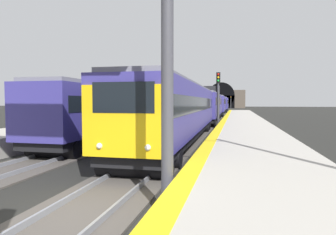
% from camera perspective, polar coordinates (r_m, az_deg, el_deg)
% --- Properties ---
extents(ground_plane, '(320.00, 320.00, 0.00)m').
position_cam_1_polar(ground_plane, '(7.51, -16.80, -17.83)').
color(ground_plane, black).
extents(platform_right, '(112.00, 4.02, 0.95)m').
position_cam_1_polar(platform_right, '(6.50, 19.09, -16.77)').
color(platform_right, '#ADA89E').
rests_on(platform_right, ground_plane).
extents(platform_right_edge_strip, '(112.00, 0.50, 0.01)m').
position_cam_1_polar(platform_right_edge_strip, '(6.40, 2.94, -12.38)').
color(platform_right_edge_strip, yellow).
rests_on(platform_right_edge_strip, platform_right).
extents(track_main_line, '(160.00, 2.69, 0.21)m').
position_cam_1_polar(track_main_line, '(7.50, -16.81, -17.53)').
color(track_main_line, '#4C4742').
rests_on(track_main_line, ground_plane).
extents(train_main_approaching, '(81.87, 3.15, 4.69)m').
position_cam_1_polar(train_main_approaching, '(49.74, 8.88, 2.48)').
color(train_main_approaching, navy).
rests_on(train_main_approaching, ground_plane).
extents(train_adjacent_platform, '(42.25, 2.91, 4.63)m').
position_cam_1_polar(train_adjacent_platform, '(33.24, -1.68, 2.16)').
color(train_adjacent_platform, navy).
rests_on(train_adjacent_platform, ground_plane).
extents(railway_signal_mid, '(0.39, 0.38, 5.49)m').
position_cam_1_polar(railway_signal_mid, '(29.22, 9.63, 4.30)').
color(railway_signal_mid, '#38383D').
rests_on(railway_signal_mid, ground_plane).
extents(railway_signal_far, '(0.39, 0.38, 4.66)m').
position_cam_1_polar(railway_signal_far, '(102.12, 12.00, 3.06)').
color(railway_signal_far, '#38383D').
rests_on(railway_signal_far, ground_plane).
extents(tunnel_portal, '(2.21, 19.30, 10.81)m').
position_cam_1_polar(tunnel_portal, '(125.28, 10.23, 3.53)').
color(tunnel_portal, '#51473D').
rests_on(tunnel_portal, ground_plane).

